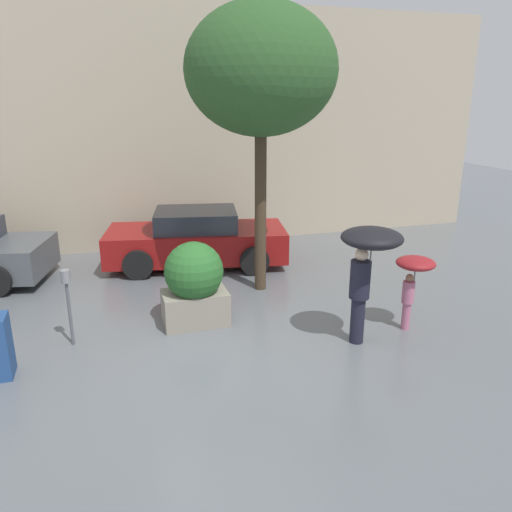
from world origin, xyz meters
TOP-DOWN VIEW (x-y plane):
  - ground_plane at (0.00, 0.00)m, footprint 40.00×40.00m
  - building_facade at (0.00, 6.50)m, footprint 18.00×0.30m
  - planter_box at (-0.30, 1.38)m, footprint 1.10×1.00m
  - person_adult at (2.10, -0.16)m, footprint 0.93×0.93m
  - person_child at (3.12, 0.11)m, footprint 0.64×0.64m
  - parked_car_near at (0.33, 4.58)m, footprint 4.33×2.50m
  - street_tree at (1.28, 2.64)m, footprint 2.80×2.80m
  - parking_meter at (-2.31, 1.17)m, footprint 0.14×0.14m

SIDE VIEW (x-z plane):
  - ground_plane at x=0.00m, z-range 0.00..0.00m
  - parked_car_near at x=0.33m, z-range -0.04..1.27m
  - planter_box at x=-0.30m, z-range 0.02..1.48m
  - parking_meter at x=-2.31m, z-range 0.27..1.52m
  - person_child at x=3.12m, z-range 0.38..1.65m
  - person_adult at x=2.10m, z-range 0.54..2.44m
  - building_facade at x=0.00m, z-range 0.00..6.00m
  - street_tree at x=1.28m, z-range 1.50..6.92m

